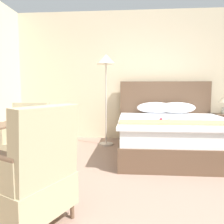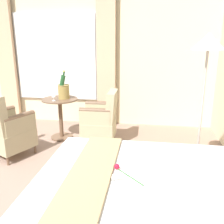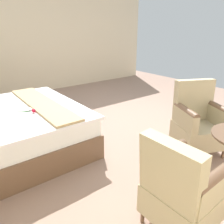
% 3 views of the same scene
% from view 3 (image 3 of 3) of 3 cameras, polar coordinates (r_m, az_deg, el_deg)
% --- Properties ---
extents(ground_plane, '(7.78, 7.78, 0.00)m').
position_cam_3_polar(ground_plane, '(4.05, 3.26, -2.88)').
color(ground_plane, gray).
extents(wall_far_side, '(0.12, 6.40, 2.82)m').
position_cam_3_polar(wall_far_side, '(6.42, -16.05, 18.22)').
color(wall_far_side, beige).
rests_on(wall_far_side, ground).
extents(armchair_by_window, '(0.55, 0.57, 0.91)m').
position_cam_3_polar(armchair_by_window, '(1.97, 17.48, -18.87)').
color(armchair_by_window, brown).
rests_on(armchair_by_window, ground).
extents(armchair_facing_bed, '(0.77, 0.77, 0.99)m').
position_cam_3_polar(armchair_facing_bed, '(3.24, 21.48, -2.50)').
color(armchair_facing_bed, brown).
rests_on(armchair_facing_bed, ground).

